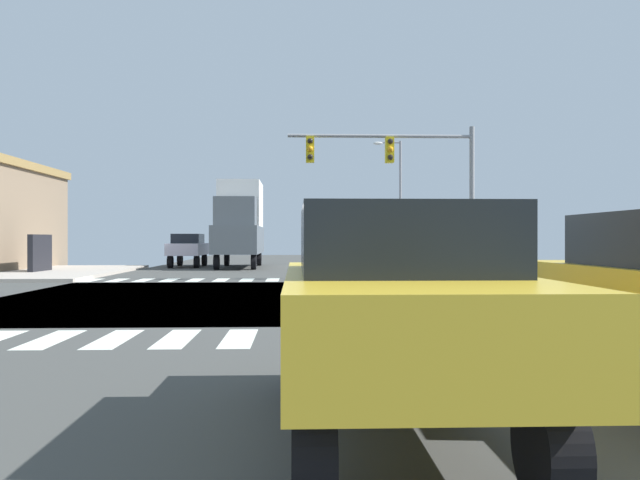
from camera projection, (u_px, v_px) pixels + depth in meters
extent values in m
cube|color=#424340|center=(254.00, 298.00, 17.60)|extent=(14.00, 90.00, 0.05)
cube|color=#424340|center=(254.00, 298.00, 17.60)|extent=(90.00, 12.00, 0.05)
cube|color=#B2ADA3|center=(547.00, 271.00, 30.08)|extent=(12.00, 12.00, 0.14)
cube|color=white|center=(51.00, 339.00, 10.21)|extent=(0.50, 2.00, 0.01)
cube|color=white|center=(114.00, 339.00, 10.24)|extent=(0.50, 2.00, 0.01)
cube|color=white|center=(177.00, 339.00, 10.28)|extent=(0.50, 2.00, 0.01)
cube|color=white|center=(239.00, 338.00, 10.32)|extent=(0.50, 2.00, 0.01)
cube|color=white|center=(301.00, 338.00, 10.35)|extent=(0.50, 2.00, 0.01)
cube|color=white|center=(362.00, 338.00, 10.39)|extent=(0.50, 2.00, 0.01)
cube|color=white|center=(423.00, 337.00, 10.43)|extent=(0.50, 2.00, 0.01)
cube|color=white|center=(484.00, 337.00, 10.47)|extent=(0.50, 2.00, 0.01)
cube|color=white|center=(544.00, 336.00, 10.50)|extent=(0.50, 2.00, 0.01)
cube|color=white|center=(603.00, 336.00, 10.54)|extent=(0.50, 2.00, 0.01)
cube|color=white|center=(91.00, 280.00, 24.65)|extent=(0.50, 2.00, 0.01)
cube|color=white|center=(117.00, 280.00, 24.68)|extent=(0.50, 2.00, 0.01)
cube|color=white|center=(143.00, 280.00, 24.72)|extent=(0.50, 2.00, 0.01)
cube|color=white|center=(169.00, 280.00, 24.76)|extent=(0.50, 2.00, 0.01)
cube|color=white|center=(195.00, 280.00, 24.80)|extent=(0.50, 2.00, 0.01)
cube|color=white|center=(221.00, 280.00, 24.83)|extent=(0.50, 2.00, 0.01)
cube|color=white|center=(247.00, 280.00, 24.87)|extent=(0.50, 2.00, 0.01)
cube|color=white|center=(273.00, 280.00, 24.91)|extent=(0.50, 2.00, 0.01)
cube|color=white|center=(298.00, 280.00, 24.94)|extent=(0.50, 2.00, 0.01)
cube|color=white|center=(324.00, 280.00, 24.98)|extent=(0.50, 2.00, 0.01)
cube|color=white|center=(349.00, 280.00, 25.02)|extent=(0.50, 2.00, 0.01)
cube|color=white|center=(375.00, 280.00, 25.06)|extent=(0.50, 2.00, 0.01)
cube|color=white|center=(400.00, 279.00, 25.09)|extent=(0.50, 2.00, 0.01)
cube|color=white|center=(425.00, 279.00, 25.13)|extent=(0.50, 2.00, 0.01)
cylinder|color=gray|center=(472.00, 203.00, 25.35)|extent=(0.20, 0.20, 6.06)
cylinder|color=gray|center=(380.00, 136.00, 25.20)|extent=(7.31, 0.14, 0.14)
cube|color=yellow|center=(390.00, 150.00, 25.22)|extent=(0.32, 0.40, 1.00)
sphere|color=black|center=(390.00, 141.00, 24.98)|extent=(0.22, 0.22, 0.22)
sphere|color=orange|center=(390.00, 149.00, 24.98)|extent=(0.22, 0.22, 0.22)
sphere|color=black|center=(390.00, 157.00, 24.98)|extent=(0.22, 0.22, 0.22)
cube|color=yellow|center=(310.00, 150.00, 25.10)|extent=(0.32, 0.40, 1.00)
sphere|color=black|center=(310.00, 141.00, 24.86)|extent=(0.22, 0.22, 0.22)
sphere|color=orange|center=(310.00, 149.00, 24.86)|extent=(0.22, 0.22, 0.22)
sphere|color=black|center=(310.00, 157.00, 24.86)|extent=(0.22, 0.22, 0.22)
cylinder|color=gray|center=(400.00, 203.00, 39.54)|extent=(0.16, 0.16, 7.66)
cylinder|color=gray|center=(389.00, 143.00, 39.51)|extent=(1.40, 0.10, 0.10)
ellipsoid|color=silver|center=(378.00, 143.00, 39.48)|extent=(0.60, 0.32, 0.20)
cube|color=black|center=(40.00, 254.00, 28.96)|extent=(0.24, 2.20, 1.80)
cylinder|color=black|center=(197.00, 262.00, 34.95)|extent=(0.26, 0.68, 0.68)
cylinder|color=black|center=(170.00, 262.00, 34.89)|extent=(0.26, 0.68, 0.68)
cylinder|color=black|center=(204.00, 260.00, 37.87)|extent=(0.26, 0.68, 0.68)
cylinder|color=black|center=(180.00, 260.00, 37.82)|extent=(0.26, 0.68, 0.68)
cube|color=silver|center=(188.00, 249.00, 36.38)|extent=(1.80, 4.30, 0.66)
cube|color=black|center=(188.00, 239.00, 36.38)|extent=(1.55, 2.24, 0.54)
cylinder|color=black|center=(306.00, 359.00, 6.75)|extent=(0.26, 0.68, 0.68)
cylinder|color=black|center=(441.00, 358.00, 6.80)|extent=(0.26, 0.68, 0.68)
cylinder|color=black|center=(313.00, 451.00, 3.83)|extent=(0.26, 0.68, 0.68)
cylinder|color=black|center=(550.00, 449.00, 3.88)|extent=(0.26, 0.68, 0.68)
cube|color=gold|center=(395.00, 311.00, 5.31)|extent=(1.80, 4.30, 0.66)
cube|color=black|center=(395.00, 239.00, 5.31)|extent=(1.55, 2.24, 0.54)
cylinder|color=black|center=(254.00, 262.00, 33.14)|extent=(0.26, 0.80, 0.80)
cylinder|color=black|center=(217.00, 262.00, 33.07)|extent=(0.26, 0.80, 0.80)
cylinder|color=black|center=(259.00, 259.00, 38.03)|extent=(0.26, 0.80, 0.80)
cylinder|color=black|center=(227.00, 259.00, 37.96)|extent=(0.26, 0.80, 0.80)
cube|color=#575E63|center=(239.00, 240.00, 35.55)|extent=(2.40, 7.20, 1.49)
cube|color=white|center=(241.00, 205.00, 36.62)|extent=(2.30, 4.18, 2.56)
cube|color=#575E63|center=(236.00, 212.00, 33.38)|extent=(2.11, 2.02, 1.49)
cylinder|color=black|center=(557.00, 346.00, 7.59)|extent=(0.26, 0.68, 0.68)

